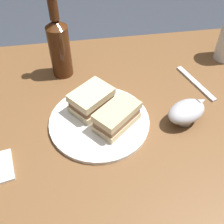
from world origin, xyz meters
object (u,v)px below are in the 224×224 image
plate (99,121)px  sandwich_half_right (92,100)px  sandwich_half_left (117,117)px  fork (196,83)px  cider_bottle (59,46)px  gravy_boat (187,111)px

plate → sandwich_half_right: bearing=106.8°
sandwich_half_left → sandwich_half_right: 0.09m
fork → cider_bottle: bearing=-123.7°
sandwich_half_right → sandwich_half_left: bearing=-49.8°
cider_bottle → fork: bearing=-16.1°
cider_bottle → fork: 0.44m
sandwich_half_left → cider_bottle: bearing=117.7°
plate → gravy_boat: gravy_boat is taller
gravy_boat → fork: (0.09, 0.15, -0.04)m
sandwich_half_right → fork: bearing=11.6°
plate → cider_bottle: bearing=111.0°
sandwich_half_right → gravy_boat: sandwich_half_right is taller
sandwich_half_right → fork: (0.34, 0.07, -0.04)m
fork → sandwich_half_right: bearing=-96.0°
cider_bottle → fork: cider_bottle is taller
sandwich_half_right → plate: bearing=-73.2°
gravy_boat → plate: bearing=173.0°
gravy_boat → fork: bearing=59.0°
plate → fork: (0.32, 0.12, -0.00)m
sandwich_half_right → cider_bottle: bearing=112.0°
cider_bottle → sandwich_half_right: bearing=-68.0°
plate → sandwich_half_right: sandwich_half_right is taller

